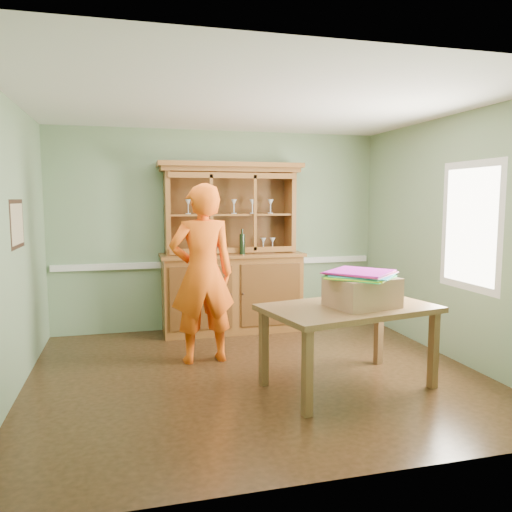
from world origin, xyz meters
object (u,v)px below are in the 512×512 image
object	(u,v)px
china_hutch	(231,273)
dining_table	(349,315)
person	(202,274)
cardboard_box	(362,292)

from	to	relation	value
china_hutch	dining_table	distance (m)	2.38
china_hutch	person	bearing A→B (deg)	-115.60
person	china_hutch	bearing A→B (deg)	-119.10
dining_table	person	distance (m)	1.66
china_hutch	person	xyz separation A→B (m)	(-0.57, -1.19, 0.18)
cardboard_box	dining_table	bearing A→B (deg)	147.35
china_hutch	cardboard_box	xyz separation A→B (m)	(0.75, -2.35, 0.13)
dining_table	cardboard_box	size ratio (longest dim) A/B	2.94
dining_table	person	bearing A→B (deg)	126.16
china_hutch	dining_table	world-z (taller)	china_hutch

